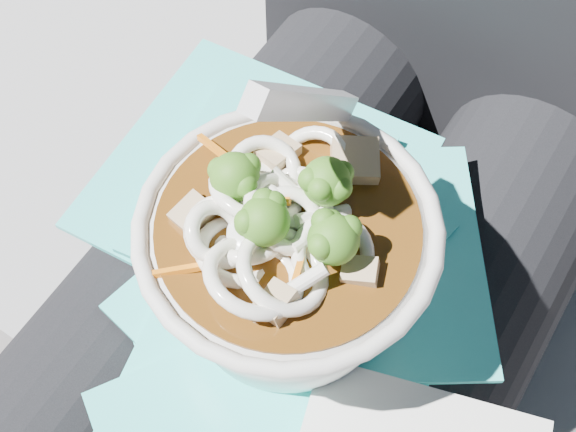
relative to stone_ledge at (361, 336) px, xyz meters
The scene contains 5 objects.
stone_ledge is the anchor object (origin of this frame).
lap 0.35m from the stone_ledge, 90.00° to the right, with size 0.32×0.48×0.15m.
person_body 0.34m from the stone_ledge, 90.00° to the right, with size 0.34×0.94×1.02m.
plastic_bag 0.43m from the stone_ledge, 90.24° to the right, with size 0.34×0.38×0.02m.
udon_bowl 0.49m from the stone_ledge, 88.39° to the right, with size 0.20×0.20×0.20m.
Camera 1 is at (0.11, -0.19, 1.09)m, focal length 50.00 mm.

